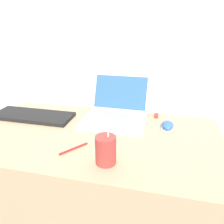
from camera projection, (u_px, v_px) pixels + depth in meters
wall_back at (113, 12)px, 1.15m from camera, size 7.00×0.04×2.50m
desk at (97, 193)px, 1.17m from camera, size 1.17×0.65×0.71m
laptop at (117, 110)px, 1.18m from camera, size 0.32×0.34×0.23m
drink_cup at (106, 149)px, 0.80m from camera, size 0.08×0.08×0.19m
computer_mouse at (168, 126)px, 1.07m from camera, size 0.06×0.09×0.04m
external_keyboard at (33, 116)px, 1.21m from camera, size 0.44×0.16×0.02m
usb_stick at (156, 116)px, 1.22m from camera, size 0.02×0.06×0.01m
pen at (74, 149)px, 0.91m from camera, size 0.09×0.11×0.01m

